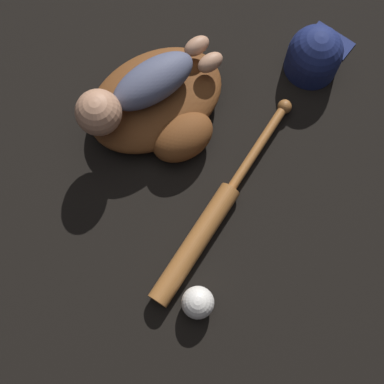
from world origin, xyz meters
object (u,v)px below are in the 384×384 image
at_px(baseball_bat, 209,223).
at_px(baseball_cap, 315,55).
at_px(baseball, 198,303).
at_px(baby_figure, 137,90).
at_px(baseball_glove, 160,105).

distance_m(baseball_bat, baseball_cap, 0.53).
bearing_deg(baseball, baseball_cap, -139.94).
bearing_deg(baby_figure, baseball_glove, 166.21).
height_order(baseball, baseball_cap, baseball_cap).
xyz_separation_m(baseball_glove, baseball, (0.12, 0.49, -0.01)).
bearing_deg(baseball_glove, baseball_cap, 175.34).
bearing_deg(baseball_bat, baseball_glove, -92.12).
bearing_deg(baseball, baseball_bat, -122.17).
distance_m(baseball_glove, baby_figure, 0.11).
height_order(baseball_bat, baseball_cap, baseball_cap).
bearing_deg(baseball_cap, baby_figure, -5.60).
bearing_deg(baseball_bat, baby_figure, -83.92).
bearing_deg(baseball_glove, baseball, 76.76).
relative_size(baseball_glove, baseball_bat, 0.77).
distance_m(baseball_glove, baseball, 0.51).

